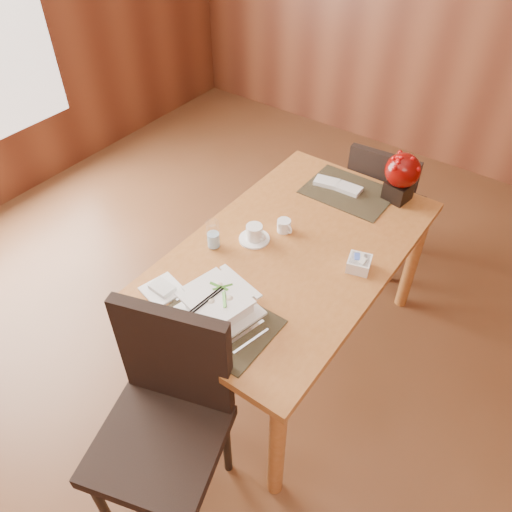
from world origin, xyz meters
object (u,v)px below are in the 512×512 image
Objects in this scene: coffee_cup at (254,234)px; bread_plate at (162,290)px; near_chair at (166,411)px; dining_table at (292,263)px; soup_setting at (219,304)px; far_chair at (381,202)px; berry_decor at (402,174)px; sugar_caddy at (359,264)px; water_glass at (213,235)px; creamer_jug at (284,226)px.

bread_plate is at bearing -103.69° from coffee_cup.
near_chair is (0.32, -0.34, -0.18)m from bread_plate.
soup_setting is at bearing -93.10° from dining_table.
dining_table is at bearing 61.45° from bread_plate.
berry_decor is at bearing 117.51° from far_chair.
far_chair reaches higher than dining_table.
sugar_caddy is 1.02m from near_chair.
coffee_cup is 1.02× the size of water_glass.
soup_setting is at bearing 78.14° from near_chair.
near_chair is (0.19, -0.84, -0.21)m from coffee_cup.
soup_setting is 1.19m from berry_decor.
water_glass is 0.55× the size of berry_decor.
bread_plate is (-0.20, -0.64, -0.03)m from creamer_jug.
bread_plate is (-0.12, -0.50, -0.03)m from coffee_cup.
dining_table is at bearing -109.53° from berry_decor.
sugar_caddy is 0.10× the size of near_chair.
coffee_cup is at bearing -167.06° from sugar_caddy.
bread_plate reaches higher than dining_table.
soup_setting is 0.60m from creamer_jug.
bread_plate is 1.53m from far_chair.
water_glass is at bearing -146.02° from dining_table.
soup_setting is at bearing -71.25° from coffee_cup.
sugar_caddy is at bearing 10.24° from dining_table.
berry_decor reaches higher than dining_table.
near_chair is (0.32, -0.69, -0.25)m from water_glass.
near_chair is at bearing -65.57° from creamer_jug.
coffee_cup is at bearing -101.14° from creamer_jug.
coffee_cup reaches higher than bread_plate.
bread_plate is (-0.53, -1.20, -0.14)m from berry_decor.
water_glass is 1.21m from far_chair.
near_chair is at bearing -71.06° from soup_setting.
water_glass reaches higher than sugar_caddy.
near_chair is (-0.30, -0.96, -0.21)m from sugar_caddy.
far_chair is at bearing 75.34° from coffee_cup.
soup_setting is 2.25× the size of coffee_cup.
water_glass is 0.14× the size of near_chair.
coffee_cup is 0.51m from sugar_caddy.
water_glass is 1.68× the size of creamer_jug.
dining_table is 0.73m from berry_decor.
berry_decor is 0.26× the size of near_chair.
bread_plate is at bearing -89.61° from creamer_jug.
soup_setting is 0.33× the size of near_chair.
berry_decor is 1.73× the size of bread_plate.
far_chair reaches higher than soup_setting.
sugar_caddy is 0.37× the size of berry_decor.
near_chair reaches higher than bread_plate.
far_chair is at bearing 75.68° from bread_plate.
water_glass is 0.80m from near_chair.
creamer_jug is at bearing 142.15° from dining_table.
bread_plate is 0.15× the size of near_chair.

